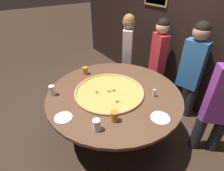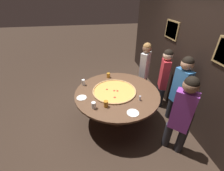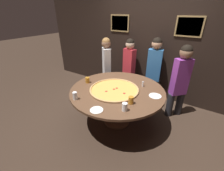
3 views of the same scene
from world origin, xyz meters
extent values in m
plane|color=#38281E|center=(0.00, 0.00, 0.00)|extent=(24.00, 24.00, 0.00)
cube|color=black|center=(0.00, 1.46, 1.30)|extent=(6.40, 0.06, 2.60)
cylinder|color=brown|center=(0.00, 0.00, 0.72)|extent=(1.73, 1.73, 0.04)
cylinder|color=brown|center=(0.00, 0.00, 0.35)|extent=(0.16, 0.16, 0.70)
cylinder|color=brown|center=(0.00, 0.00, 0.02)|extent=(0.52, 0.52, 0.04)
cylinder|color=#E5A84C|center=(-0.04, -0.05, 0.75)|extent=(0.86, 0.86, 0.01)
torus|color=tan|center=(-0.04, -0.05, 0.76)|extent=(0.90, 0.90, 0.03)
cylinder|color=#A8281E|center=(-0.02, 0.01, 0.75)|extent=(0.04, 0.04, 0.00)
cylinder|color=#A8281E|center=(-0.11, -0.20, 0.75)|extent=(0.04, 0.04, 0.00)
cylinder|color=#A8281E|center=(0.19, -0.09, 0.75)|extent=(0.04, 0.04, 0.00)
cylinder|color=#A8281E|center=(-0.04, -0.05, 0.75)|extent=(0.04, 0.04, 0.00)
cylinder|color=#BC7A23|center=(-0.65, -0.08, 0.80)|extent=(0.08, 0.08, 0.11)
cylinder|color=#BC7A23|center=(0.42, -0.29, 0.80)|extent=(0.08, 0.08, 0.12)
cylinder|color=white|center=(0.42, -0.51, 0.80)|extent=(0.08, 0.08, 0.13)
cylinder|color=white|center=(-0.40, -0.67, 0.81)|extent=(0.07, 0.07, 0.13)
cylinder|color=white|center=(0.08, -0.72, 0.74)|extent=(0.19, 0.19, 0.01)
cylinder|color=white|center=(0.67, 0.14, 0.74)|extent=(0.21, 0.21, 0.01)
cylinder|color=silver|center=(0.35, 0.36, 0.78)|extent=(0.04, 0.04, 0.08)
cylinder|color=#B7B7BC|center=(0.35, 0.36, 0.83)|extent=(0.04, 0.04, 0.01)
cylinder|color=#232328|center=(-0.79, 0.83, 0.25)|extent=(0.19, 0.19, 0.51)
cylinder|color=#232328|center=(-0.95, 0.99, 0.25)|extent=(0.19, 0.19, 0.51)
cube|color=white|center=(-0.87, 0.91, 0.86)|extent=(0.33, 0.33, 0.71)
sphere|color=#8C664C|center=(-0.87, 0.91, 1.33)|extent=(0.22, 0.22, 0.22)
sphere|color=#9E703D|center=(-0.87, 0.91, 1.36)|extent=(0.20, 0.20, 0.20)
cylinder|color=#232328|center=(0.38, 1.25, 0.26)|extent=(0.17, 0.17, 0.53)
cylinder|color=#232328|center=(0.14, 1.20, 0.26)|extent=(0.17, 0.17, 0.53)
cube|color=#3370B2|center=(0.26, 1.23, 0.90)|extent=(0.34, 0.23, 0.74)
sphere|color=tan|center=(0.26, 1.23, 1.38)|extent=(0.23, 0.23, 0.23)
sphere|color=black|center=(0.26, 1.23, 1.42)|extent=(0.21, 0.21, 0.21)
cylinder|color=#232328|center=(0.99, 0.95, 0.26)|extent=(0.20, 0.20, 0.52)
cylinder|color=#232328|center=(0.83, 0.78, 0.26)|extent=(0.20, 0.20, 0.52)
cube|color=purple|center=(0.91, 0.86, 0.88)|extent=(0.34, 0.34, 0.73)
cylinder|color=#232328|center=(-0.26, 1.17, 0.25)|extent=(0.17, 0.17, 0.50)
cylinder|color=#232328|center=(-0.48, 1.23, 0.25)|extent=(0.17, 0.17, 0.50)
cube|color=red|center=(-0.37, 1.20, 0.85)|extent=(0.33, 0.24, 0.70)
sphere|color=beige|center=(-0.37, 1.20, 1.31)|extent=(0.22, 0.22, 0.22)
sphere|color=black|center=(-0.37, 1.20, 1.35)|extent=(0.20, 0.20, 0.20)
camera|label=1|loc=(1.50, -1.06, 2.05)|focal=28.00mm
camera|label=2|loc=(2.48, -0.54, 2.47)|focal=24.00mm
camera|label=3|loc=(1.23, -2.10, 2.04)|focal=24.00mm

